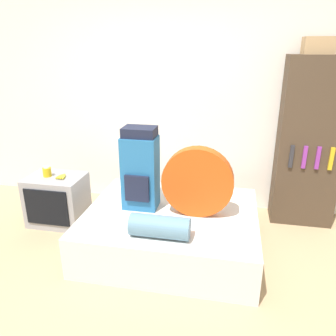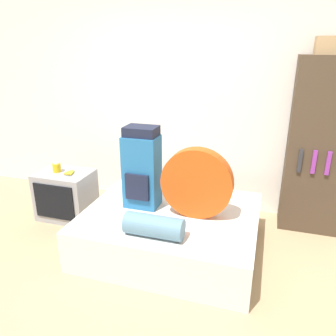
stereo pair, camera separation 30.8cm
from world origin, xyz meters
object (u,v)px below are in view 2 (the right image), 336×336
object	(u,v)px
sleeping_roll	(154,226)
television	(66,195)
bookshelf	(321,148)
cardboard_box	(331,45)
backpack	(142,169)
canister	(57,167)
tent_bag	(197,183)

from	to	relation	value
sleeping_roll	television	world-z (taller)	sleeping_roll
bookshelf	cardboard_box	xyz separation A→B (m)	(-0.05, 0.03, 1.01)
bookshelf	television	bearing A→B (deg)	-167.37
backpack	television	bearing A→B (deg)	169.31
television	bookshelf	distance (m)	2.89
backpack	bookshelf	bearing A→B (deg)	25.73
canister	cardboard_box	size ratio (longest dim) A/B	0.40
backpack	cardboard_box	distance (m)	2.17
tent_bag	television	xyz separation A→B (m)	(-1.63, 0.26, -0.46)
sleeping_roll	canister	world-z (taller)	canister
television	bookshelf	size ratio (longest dim) A/B	0.33
backpack	sleeping_roll	bearing A→B (deg)	-59.35
backpack	tent_bag	distance (m)	0.57
television	backpack	bearing A→B (deg)	-10.69
canister	bookshelf	bearing A→B (deg)	12.14
tent_bag	bookshelf	bearing A→B (deg)	37.81
sleeping_roll	cardboard_box	distance (m)	2.39
tent_bag	backpack	bearing A→B (deg)	174.27
backpack	bookshelf	distance (m)	1.88
tent_bag	bookshelf	xyz separation A→B (m)	(1.13, 0.87, 0.19)
bookshelf	cardboard_box	world-z (taller)	cardboard_box
tent_bag	television	distance (m)	1.71
sleeping_roll	television	xyz separation A→B (m)	(-1.37, 0.72, -0.22)
tent_bag	bookshelf	size ratio (longest dim) A/B	0.36
tent_bag	canister	bearing A→B (deg)	171.30
tent_bag	television	bearing A→B (deg)	171.03
tent_bag	cardboard_box	xyz separation A→B (m)	(1.07, 0.90, 1.20)
sleeping_roll	bookshelf	distance (m)	1.97
tent_bag	sleeping_roll	size ratio (longest dim) A/B	1.32
backpack	bookshelf	xyz separation A→B (m)	(1.69, 0.82, 0.12)
television	canister	xyz separation A→B (m)	(-0.09, 0.01, 0.34)
sleeping_roll	bookshelf	size ratio (longest dim) A/B	0.27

